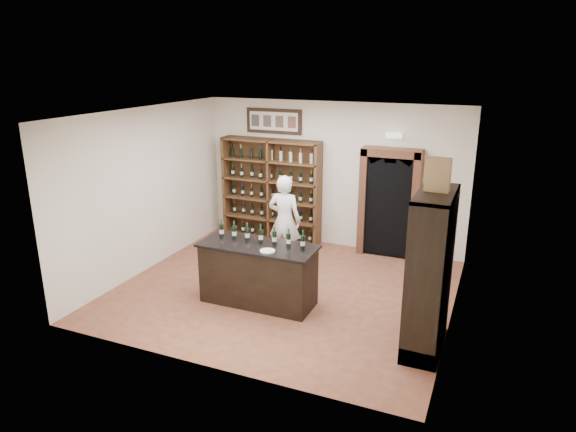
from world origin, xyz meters
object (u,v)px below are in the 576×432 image
Objects in this scene: wine_shelf at (272,190)px; side_cabinet at (430,297)px; wine_crate at (438,175)px; shopkeeper at (285,221)px; counter_bottle_0 at (221,230)px; tasting_counter at (258,274)px.

side_cabinet is (3.82, -3.23, -0.35)m from wine_shelf.
wine_shelf is 1.00× the size of side_cabinet.
wine_crate is (-0.05, 0.04, 1.66)m from side_cabinet.
wine_shelf is 1.53m from shopkeeper.
counter_bottle_0 is 0.17× the size of shopkeeper.
side_cabinet is at bearing -39.89° from wine_crate.
tasting_counter is at bearing 96.75° from shopkeeper.
wine_crate is at bearing -5.44° from tasting_counter.
shopkeeper is (-0.26, 1.68, 0.38)m from tasting_counter.
tasting_counter is (1.10, -2.93, -0.61)m from wine_shelf.
wine_crate is (2.68, -0.26, 1.92)m from tasting_counter.
counter_bottle_0 is at bearing 177.55° from wine_crate.
wine_crate is (2.94, -1.93, 1.54)m from shopkeeper.
shopkeeper is at bearing 146.48° from side_cabinet.
side_cabinet is at bearing -6.87° from counter_bottle_0.
counter_bottle_0 is 3.66m from wine_crate.
side_cabinet is at bearing -40.21° from wine_shelf.
wine_shelf is at bearing -58.36° from shopkeeper.
side_cabinet is 1.66m from wine_crate.
counter_bottle_0 is (0.38, -2.82, 0.01)m from wine_shelf.
side_cabinet is 3.58m from shopkeeper.
counter_bottle_0 is 1.65m from shopkeeper.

